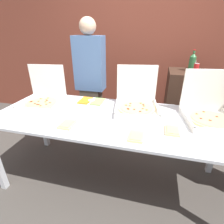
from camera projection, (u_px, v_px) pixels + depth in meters
The scene contains 15 objects.
ground_plane at pixel (112, 178), 2.12m from camera, with size 16.00×16.00×0.00m, color #423D38.
brick_wall_behind at pixel (136, 45), 3.01m from camera, with size 10.00×0.06×2.80m.
buffet_table at pixel (112, 124), 1.79m from camera, with size 2.41×0.94×0.85m.
pizza_box_near_right at pixel (209, 112), 1.67m from camera, with size 0.52×0.54×0.45m.
pizza_box_far_right at pixel (136, 102), 1.90m from camera, with size 0.51×0.53×0.44m.
pizza_box_near_left at pixel (43, 98), 2.02m from camera, with size 0.48×0.50×0.42m.
paper_plate_front_center at pixel (172, 131), 1.48m from camera, with size 0.26×0.26×0.03m.
paper_plate_front_right at pixel (67, 125), 1.58m from camera, with size 0.26×0.26×0.03m.
paper_plate_front_left at pixel (136, 137), 1.41m from camera, with size 0.25×0.25×0.03m.
veggie_tray at pixel (92, 102), 2.04m from camera, with size 0.34×0.25×0.05m.
sideboard_podium at pixel (189, 109), 2.61m from camera, with size 0.73×0.53×1.12m.
soda_bottle at pixel (192, 62), 2.37m from camera, with size 0.08×0.08×0.28m.
soda_can_silver at pixel (193, 64), 2.52m from camera, with size 0.07×0.07×0.12m.
soda_can_colored at pixel (196, 68), 2.28m from camera, with size 0.07×0.07×0.12m.
person_guest_cap at pixel (91, 83), 2.50m from camera, with size 0.40×0.22×1.79m.
Camera 1 is at (0.39, -1.52, 1.64)m, focal length 28.00 mm.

